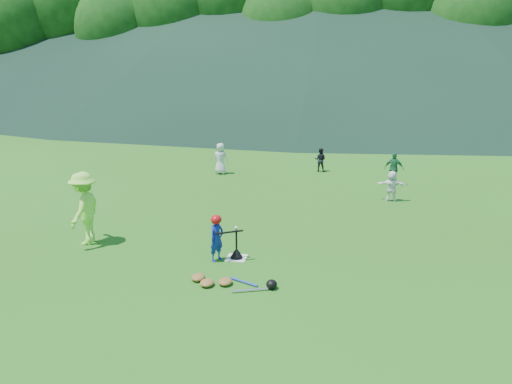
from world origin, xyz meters
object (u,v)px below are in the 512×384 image
at_px(fielder_d, 392,186).
at_px(batting_tee, 237,253).
at_px(home_plate, 237,258).
at_px(fielder_a, 221,159).
at_px(batter_child, 217,238).
at_px(fielder_b, 320,160).
at_px(adult_coach, 84,208).
at_px(equipment_pile, 225,282).
at_px(fielder_c, 394,168).

bearing_deg(fielder_d, batting_tee, 55.45).
xyz_separation_m(home_plate, fielder_a, (-2.43, 8.16, 0.60)).
xyz_separation_m(batter_child, batting_tee, (0.41, 0.19, -0.40)).
distance_m(fielder_b, batting_tee, 9.40).
distance_m(batter_child, adult_coach, 3.49).
relative_size(adult_coach, fielder_d, 1.82).
xyz_separation_m(batter_child, equipment_pile, (0.48, -1.19, -0.46)).
bearing_deg(fielder_d, fielder_c, -95.74).
bearing_deg(fielder_a, batter_child, 109.31).
bearing_deg(home_plate, equipment_pile, -87.19).
distance_m(batter_child, fielder_a, 8.59).
distance_m(fielder_a, equipment_pile, 9.87).
xyz_separation_m(batter_child, fielder_b, (1.79, 9.48, -0.05)).
relative_size(adult_coach, equipment_pile, 1.00).
xyz_separation_m(batter_child, fielder_d, (4.25, 5.64, -0.03)).
distance_m(batter_child, fielder_b, 9.65).
distance_m(fielder_c, fielder_d, 2.23).
distance_m(fielder_c, equipment_pile, 9.91).
relative_size(fielder_c, equipment_pile, 0.64).
height_order(fielder_c, equipment_pile, fielder_c).
xyz_separation_m(batter_child, adult_coach, (-3.43, 0.48, 0.37)).
bearing_deg(fielder_c, batter_child, 72.29).
bearing_deg(batting_tee, fielder_a, 106.56).
relative_size(fielder_d, equipment_pile, 0.55).
xyz_separation_m(home_plate, equipment_pile, (0.07, -1.38, 0.06)).
xyz_separation_m(fielder_c, fielder_d, (-0.25, -2.22, -0.09)).
height_order(batter_child, fielder_b, batter_child).
bearing_deg(batter_child, home_plate, -36.12).
height_order(batter_child, batting_tee, batter_child).
xyz_separation_m(batting_tee, equipment_pile, (0.07, -1.38, -0.06)).
xyz_separation_m(fielder_b, fielder_d, (2.46, -3.84, 0.02)).
bearing_deg(batting_tee, fielder_b, 81.56).
bearing_deg(home_plate, batter_child, -155.47).
bearing_deg(fielder_b, batter_child, 87.16).
bearing_deg(equipment_pile, adult_coach, 156.91).
height_order(fielder_b, fielder_c, fielder_c).
distance_m(fielder_d, batting_tee, 6.68).
bearing_deg(fielder_a, equipment_pile, 110.40).
xyz_separation_m(home_plate, batter_child, (-0.41, -0.19, 0.51)).
bearing_deg(fielder_c, home_plate, 74.03).
bearing_deg(home_plate, batting_tee, 0.00).
relative_size(batter_child, adult_coach, 0.58).
relative_size(batter_child, fielder_b, 1.11).
bearing_deg(fielder_c, adult_coach, 55.01).
bearing_deg(adult_coach, batter_child, 78.77).
relative_size(batter_child, fielder_d, 1.06).
bearing_deg(equipment_pile, fielder_b, 82.99).
xyz_separation_m(fielder_c, equipment_pile, (-4.02, -9.04, -0.51)).
bearing_deg(fielder_a, fielder_b, -157.69).
bearing_deg(adult_coach, batting_tee, 82.39).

